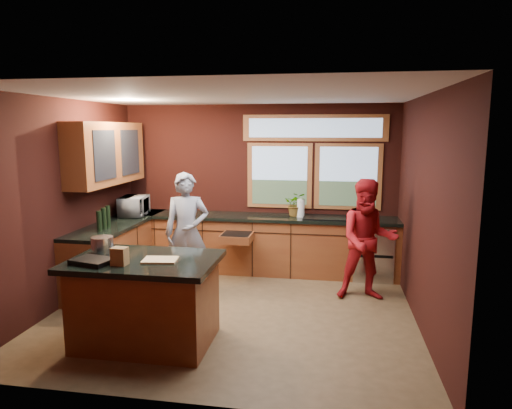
% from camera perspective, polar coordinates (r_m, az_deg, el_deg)
% --- Properties ---
extents(floor, '(4.50, 4.50, 0.00)m').
position_cam_1_polar(floor, '(5.99, -2.85, -13.21)').
color(floor, brown).
rests_on(floor, ground).
extents(room_shell, '(4.52, 4.02, 2.71)m').
position_cam_1_polar(room_shell, '(6.02, -7.90, 4.52)').
color(room_shell, black).
rests_on(room_shell, ground).
extents(back_counter, '(4.50, 0.64, 0.93)m').
position_cam_1_polar(back_counter, '(7.40, 1.46, -4.97)').
color(back_counter, '#632C17').
rests_on(back_counter, floor).
extents(left_counter, '(0.64, 2.30, 0.93)m').
position_cam_1_polar(left_counter, '(7.23, -16.73, -5.70)').
color(left_counter, '#632C17').
rests_on(left_counter, floor).
extents(island, '(1.55, 1.05, 0.95)m').
position_cam_1_polar(island, '(5.16, -13.61, -11.58)').
color(island, '#632C17').
rests_on(island, floor).
extents(person_grey, '(0.70, 0.55, 1.71)m').
position_cam_1_polar(person_grey, '(6.54, -8.63, -3.49)').
color(person_grey, slate).
rests_on(person_grey, floor).
extents(person_red, '(0.86, 0.69, 1.65)m').
position_cam_1_polar(person_red, '(6.35, 13.82, -4.33)').
color(person_red, maroon).
rests_on(person_red, floor).
extents(microwave, '(0.45, 0.61, 0.31)m').
position_cam_1_polar(microwave, '(7.56, -15.00, -0.18)').
color(microwave, '#999999').
rests_on(microwave, left_counter).
extents(potted_plant, '(0.34, 0.30, 0.38)m').
position_cam_1_polar(potted_plant, '(7.27, 5.02, 0.02)').
color(potted_plant, '#999999').
rests_on(potted_plant, back_counter).
extents(paper_towel, '(0.12, 0.12, 0.28)m').
position_cam_1_polar(paper_towel, '(7.22, 5.62, -0.46)').
color(paper_towel, silver).
rests_on(paper_towel, back_counter).
extents(cutting_board, '(0.38, 0.29, 0.02)m').
position_cam_1_polar(cutting_board, '(4.89, -11.89, -6.80)').
color(cutting_board, tan).
rests_on(cutting_board, island).
extents(stock_pot, '(0.24, 0.24, 0.18)m').
position_cam_1_polar(stock_pot, '(5.36, -18.65, -4.79)').
color(stock_pot, silver).
rests_on(stock_pot, island).
extents(paper_bag, '(0.16, 0.13, 0.18)m').
position_cam_1_polar(paper_bag, '(4.83, -16.68, -6.21)').
color(paper_bag, brown).
rests_on(paper_bag, island).
extents(black_tray, '(0.45, 0.37, 0.05)m').
position_cam_1_polar(black_tray, '(4.99, -19.76, -6.67)').
color(black_tray, black).
rests_on(black_tray, island).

